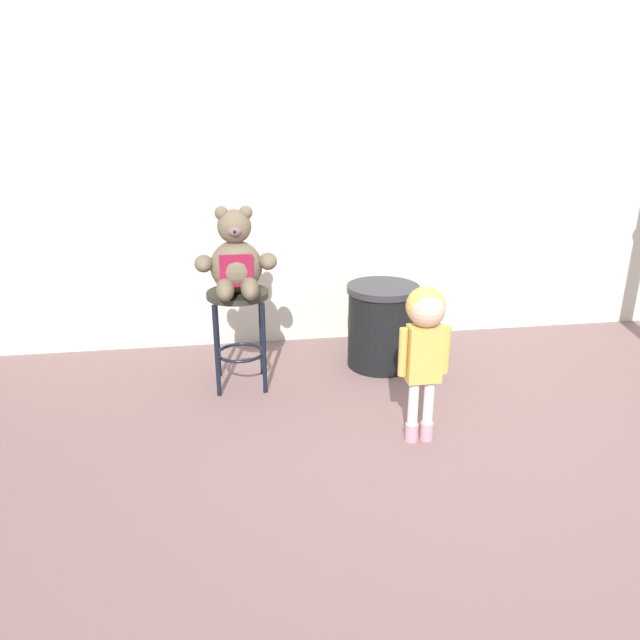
{
  "coord_description": "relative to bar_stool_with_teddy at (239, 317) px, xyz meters",
  "views": [
    {
      "loc": [
        -1.27,
        -2.85,
        1.93
      ],
      "look_at": [
        -0.72,
        0.78,
        0.61
      ],
      "focal_mm": 33.17,
      "sensor_mm": 36.0,
      "label": 1
    }
  ],
  "objects": [
    {
      "name": "child_walking",
      "position": [
        1.06,
        -0.94,
        0.18
      ],
      "size": [
        0.31,
        0.25,
        0.97
      ],
      "rotation": [
        0.0,
        0.0,
        -2.45
      ],
      "color": "pink",
      "rests_on": "ground_plane"
    },
    {
      "name": "ground_plane",
      "position": [
        1.25,
        -1.16,
        -0.52
      ],
      "size": [
        24.0,
        24.0,
        0.0
      ],
      "primitive_type": "plane",
      "color": "#7B5F5D"
    },
    {
      "name": "teddy_bear",
      "position": [
        0.0,
        -0.03,
        0.41
      ],
      "size": [
        0.56,
        0.51,
        0.6
      ],
      "color": "brown",
      "rests_on": "bar_stool_with_teddy"
    },
    {
      "name": "building_wall",
      "position": [
        1.25,
        0.97,
        1.32
      ],
      "size": [
        7.47,
        0.3,
        3.69
      ],
      "primitive_type": "cube",
      "color": "silver",
      "rests_on": "ground_plane"
    },
    {
      "name": "trash_bin",
      "position": [
        1.1,
        0.19,
        -0.19
      ],
      "size": [
        0.56,
        0.56,
        0.65
      ],
      "color": "black",
      "rests_on": "ground_plane"
    },
    {
      "name": "bar_stool_with_teddy",
      "position": [
        0.0,
        0.0,
        0.0
      ],
      "size": [
        0.44,
        0.44,
        0.72
      ],
      "color": "#2A2B21",
      "rests_on": "ground_plane"
    }
  ]
}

